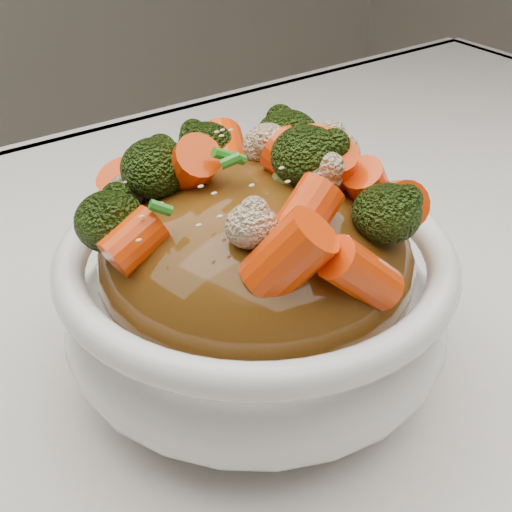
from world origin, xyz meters
TOP-DOWN VIEW (x-y plane):
  - tablecloth at (0.00, 0.00)m, footprint 1.20×0.80m
  - bowl at (-0.05, -0.01)m, footprint 0.24×0.24m
  - sauce_base at (-0.05, -0.01)m, footprint 0.19×0.19m
  - carrots at (-0.05, -0.01)m, footprint 0.19×0.19m
  - broccoli at (-0.05, -0.01)m, footprint 0.19×0.19m
  - cauliflower at (-0.05, -0.01)m, footprint 0.19×0.19m
  - scallions at (-0.05, -0.01)m, footprint 0.14×0.14m
  - sesame_seeds at (-0.05, -0.01)m, footprint 0.17×0.17m

SIDE VIEW (x-z plane):
  - tablecloth at x=0.00m, z-range 0.71..0.75m
  - bowl at x=-0.05m, z-range 0.75..0.84m
  - sauce_base at x=-0.05m, z-range 0.78..0.88m
  - cauliflower at x=-0.05m, z-range 0.87..0.91m
  - broccoli at x=-0.05m, z-range 0.87..0.92m
  - carrots at x=-0.05m, z-range 0.87..0.92m
  - scallions at x=-0.05m, z-range 0.88..0.91m
  - sesame_seeds at x=-0.05m, z-range 0.89..0.90m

